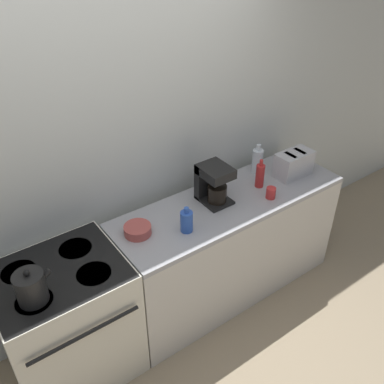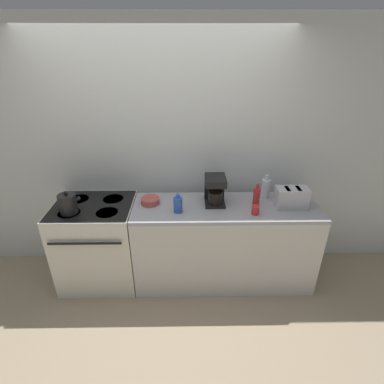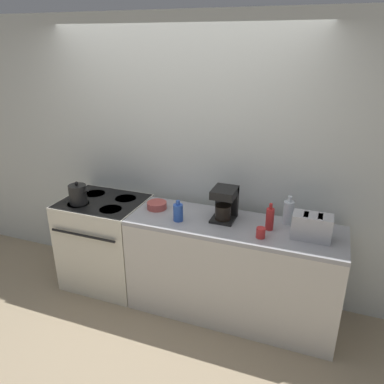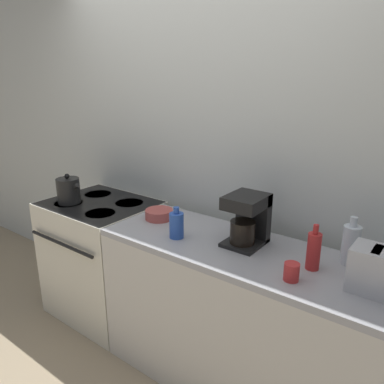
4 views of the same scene
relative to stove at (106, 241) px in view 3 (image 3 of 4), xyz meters
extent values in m
plane|color=tan|center=(0.67, -0.32, -0.47)|extent=(12.00, 12.00, 0.00)
cube|color=silver|center=(0.67, 0.38, 0.83)|extent=(8.00, 0.05, 2.60)
cube|color=silver|center=(0.00, 0.00, -0.01)|extent=(0.79, 0.65, 0.91)
cube|color=black|center=(0.00, 0.00, 0.44)|extent=(0.78, 0.64, 0.02)
cylinder|color=black|center=(-0.18, -0.14, 0.44)|extent=(0.21, 0.21, 0.01)
cylinder|color=black|center=(0.18, -0.14, 0.44)|extent=(0.21, 0.21, 0.01)
cylinder|color=black|center=(-0.18, 0.14, 0.44)|extent=(0.21, 0.21, 0.01)
cylinder|color=black|center=(0.18, 0.14, 0.44)|extent=(0.21, 0.21, 0.01)
cylinder|color=black|center=(0.00, -0.35, 0.24)|extent=(0.67, 0.02, 0.02)
cube|color=silver|center=(1.32, -0.03, -0.03)|extent=(1.84, 0.59, 0.88)
cube|color=#A3A3A8|center=(1.32, -0.03, 0.43)|extent=(1.84, 0.59, 0.04)
cylinder|color=black|center=(-0.17, -0.13, 0.54)|extent=(0.17, 0.17, 0.19)
sphere|color=black|center=(-0.17, -0.13, 0.65)|extent=(0.04, 0.04, 0.04)
cylinder|color=black|center=(-0.10, -0.13, 0.58)|extent=(0.09, 0.03, 0.08)
cube|color=#BCBCC1|center=(1.95, -0.05, 0.55)|extent=(0.30, 0.16, 0.20)
cube|color=black|center=(1.89, -0.05, 0.64)|extent=(0.04, 0.11, 0.01)
cube|color=black|center=(2.00, -0.05, 0.64)|extent=(0.04, 0.11, 0.01)
cube|color=black|center=(1.21, 0.03, 0.46)|extent=(0.20, 0.24, 0.02)
cube|color=black|center=(1.21, 0.12, 0.59)|extent=(0.20, 0.06, 0.29)
cube|color=black|center=(1.21, 0.03, 0.70)|extent=(0.20, 0.24, 0.07)
cylinder|color=black|center=(1.21, 0.00, 0.53)|extent=(0.14, 0.14, 0.13)
cylinder|color=silver|center=(1.74, 0.15, 0.55)|extent=(0.09, 0.09, 0.20)
cylinder|color=silver|center=(1.74, 0.15, 0.67)|extent=(0.03, 0.03, 0.05)
cylinder|color=#B72828|center=(1.62, -0.02, 0.54)|extent=(0.07, 0.07, 0.18)
cylinder|color=#B72828|center=(1.62, -0.02, 0.65)|extent=(0.03, 0.03, 0.05)
cylinder|color=#2D56B7|center=(0.85, -0.13, 0.52)|extent=(0.08, 0.08, 0.15)
cylinder|color=#2D56B7|center=(0.85, -0.13, 0.61)|extent=(0.03, 0.03, 0.04)
cylinder|color=red|center=(1.58, -0.18, 0.49)|extent=(0.07, 0.07, 0.08)
cylinder|color=#B24C47|center=(0.57, 0.03, 0.48)|extent=(0.18, 0.18, 0.06)
camera|label=1|loc=(-0.41, -1.95, 2.26)|focal=40.00mm
camera|label=2|loc=(0.95, -2.58, 1.91)|focal=28.00mm
camera|label=3|loc=(1.99, -2.80, 1.89)|focal=35.00mm
camera|label=4|loc=(2.13, -1.68, 1.35)|focal=35.00mm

